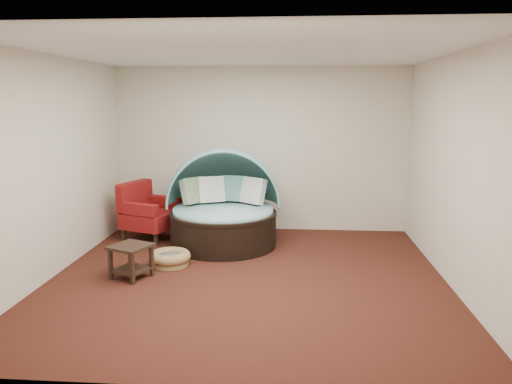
# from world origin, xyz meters

# --- Properties ---
(floor) EXTENTS (5.00, 5.00, 0.00)m
(floor) POSITION_xyz_m (0.00, 0.00, 0.00)
(floor) COLOR #411B12
(floor) RESTS_ON ground
(wall_back) EXTENTS (5.00, 0.00, 5.00)m
(wall_back) POSITION_xyz_m (0.00, 2.50, 1.40)
(wall_back) COLOR beige
(wall_back) RESTS_ON floor
(wall_front) EXTENTS (5.00, 0.00, 5.00)m
(wall_front) POSITION_xyz_m (0.00, -2.50, 1.40)
(wall_front) COLOR beige
(wall_front) RESTS_ON floor
(wall_left) EXTENTS (0.00, 5.00, 5.00)m
(wall_left) POSITION_xyz_m (-2.50, 0.00, 1.40)
(wall_left) COLOR beige
(wall_left) RESTS_ON floor
(wall_right) EXTENTS (0.00, 5.00, 5.00)m
(wall_right) POSITION_xyz_m (2.50, 0.00, 1.40)
(wall_right) COLOR beige
(wall_right) RESTS_ON floor
(ceiling) EXTENTS (5.00, 5.00, 0.00)m
(ceiling) POSITION_xyz_m (0.00, 0.00, 2.80)
(ceiling) COLOR white
(ceiling) RESTS_ON wall_back
(canopy_daybed) EXTENTS (1.91, 1.86, 1.51)m
(canopy_daybed) POSITION_xyz_m (-0.52, 1.50, 0.70)
(canopy_daybed) COLOR black
(canopy_daybed) RESTS_ON floor
(pet_basket) EXTENTS (0.71, 0.71, 0.20)m
(pet_basket) POSITION_xyz_m (-1.11, 0.41, 0.10)
(pet_basket) COLOR brown
(pet_basket) RESTS_ON floor
(red_armchair) EXTENTS (1.01, 1.01, 0.92)m
(red_armchair) POSITION_xyz_m (-1.81, 1.75, 0.43)
(red_armchair) COLOR black
(red_armchair) RESTS_ON floor
(side_table) EXTENTS (0.60, 0.60, 0.43)m
(side_table) POSITION_xyz_m (-1.48, -0.11, 0.28)
(side_table) COLOR black
(side_table) RESTS_ON floor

